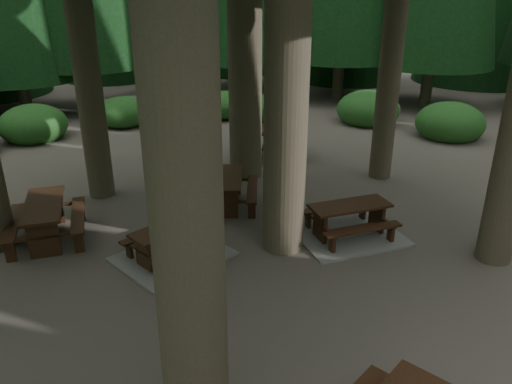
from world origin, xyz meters
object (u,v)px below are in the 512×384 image
picnic_table_a (349,225)px  picnic_table_b (45,216)px  picnic_table_d (270,138)px  picnic_table_f (228,186)px  picnic_table_c (172,248)px

picnic_table_a → picnic_table_b: picnic_table_b is taller
picnic_table_b → picnic_table_d: (7.15, 2.02, 0.02)m
picnic_table_a → picnic_table_f: size_ratio=1.14×
picnic_table_b → picnic_table_c: bearing=-122.9°
picnic_table_f → picnic_table_b: bearing=115.6°
picnic_table_a → picnic_table_d: bearing=86.4°
picnic_table_f → picnic_table_d: bearing=-15.7°
picnic_table_c → picnic_table_f: picnic_table_f is taller
picnic_table_b → picnic_table_d: picnic_table_d is taller
picnic_table_b → picnic_table_c: (1.89, -2.16, -0.33)m
picnic_table_b → picnic_table_f: size_ratio=1.01×
picnic_table_a → picnic_table_d: 5.67m
picnic_table_a → picnic_table_d: picnic_table_d is taller
picnic_table_b → picnic_table_f: bearing=-82.3°
picnic_table_a → picnic_table_c: picnic_table_a is taller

